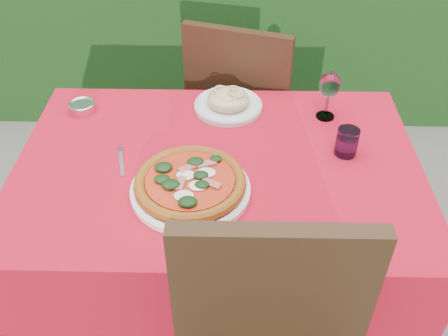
{
  "coord_description": "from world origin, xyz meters",
  "views": [
    {
      "loc": [
        0.04,
        -1.2,
        1.73
      ],
      "look_at": [
        0.02,
        -0.05,
        0.77
      ],
      "focal_mm": 40.0,
      "sensor_mm": 36.0,
      "label": 1
    }
  ],
  "objects_px": {
    "pasta_plate": "(228,102)",
    "wine_glass": "(330,87)",
    "chair_far": "(243,108)",
    "water_glass": "(347,143)",
    "fork": "(122,163)",
    "pizza_plate": "(190,185)",
    "steel_ramekin": "(83,108)"
  },
  "relations": [
    {
      "from": "chair_far",
      "to": "water_glass",
      "type": "height_order",
      "value": "chair_far"
    },
    {
      "from": "water_glass",
      "to": "fork",
      "type": "relative_size",
      "value": 0.56
    },
    {
      "from": "pizza_plate",
      "to": "steel_ramekin",
      "type": "relative_size",
      "value": 4.36
    },
    {
      "from": "chair_far",
      "to": "wine_glass",
      "type": "distance_m",
      "value": 0.56
    },
    {
      "from": "chair_far",
      "to": "fork",
      "type": "bearing_deg",
      "value": 76.24
    },
    {
      "from": "pasta_plate",
      "to": "chair_far",
      "type": "bearing_deg",
      "value": 79.18
    },
    {
      "from": "water_glass",
      "to": "wine_glass",
      "type": "relative_size",
      "value": 0.52
    },
    {
      "from": "pizza_plate",
      "to": "fork",
      "type": "distance_m",
      "value": 0.26
    },
    {
      "from": "fork",
      "to": "pizza_plate",
      "type": "bearing_deg",
      "value": -42.42
    },
    {
      "from": "chair_far",
      "to": "pasta_plate",
      "type": "distance_m",
      "value": 0.4
    },
    {
      "from": "water_glass",
      "to": "fork",
      "type": "xyz_separation_m",
      "value": [
        -0.7,
        -0.07,
        -0.04
      ]
    },
    {
      "from": "water_glass",
      "to": "fork",
      "type": "height_order",
      "value": "water_glass"
    },
    {
      "from": "water_glass",
      "to": "wine_glass",
      "type": "distance_m",
      "value": 0.22
    },
    {
      "from": "water_glass",
      "to": "chair_far",
      "type": "bearing_deg",
      "value": 118.87
    },
    {
      "from": "chair_far",
      "to": "pizza_plate",
      "type": "bearing_deg",
      "value": 95.39
    },
    {
      "from": "fork",
      "to": "wine_glass",
      "type": "bearing_deg",
      "value": 8.92
    },
    {
      "from": "pasta_plate",
      "to": "wine_glass",
      "type": "xyz_separation_m",
      "value": [
        0.34,
        -0.05,
        0.1
      ]
    },
    {
      "from": "chair_far",
      "to": "wine_glass",
      "type": "bearing_deg",
      "value": 144.84
    },
    {
      "from": "pasta_plate",
      "to": "steel_ramekin",
      "type": "height_order",
      "value": "pasta_plate"
    },
    {
      "from": "pasta_plate",
      "to": "wine_glass",
      "type": "relative_size",
      "value": 1.4
    },
    {
      "from": "chair_far",
      "to": "pizza_plate",
      "type": "height_order",
      "value": "chair_far"
    },
    {
      "from": "chair_far",
      "to": "pasta_plate",
      "type": "xyz_separation_m",
      "value": [
        -0.06,
        -0.32,
        0.23
      ]
    },
    {
      "from": "chair_far",
      "to": "pizza_plate",
      "type": "relative_size",
      "value": 2.57
    },
    {
      "from": "pizza_plate",
      "to": "water_glass",
      "type": "distance_m",
      "value": 0.51
    },
    {
      "from": "pasta_plate",
      "to": "water_glass",
      "type": "xyz_separation_m",
      "value": [
        0.37,
        -0.25,
        0.02
      ]
    },
    {
      "from": "pasta_plate",
      "to": "steel_ramekin",
      "type": "xyz_separation_m",
      "value": [
        -0.51,
        -0.03,
        -0.01
      ]
    },
    {
      "from": "water_glass",
      "to": "steel_ramekin",
      "type": "relative_size",
      "value": 1.08
    },
    {
      "from": "pizza_plate",
      "to": "wine_glass",
      "type": "relative_size",
      "value": 2.12
    },
    {
      "from": "steel_ramekin",
      "to": "chair_far",
      "type": "bearing_deg",
      "value": 31.16
    },
    {
      "from": "fork",
      "to": "pasta_plate",
      "type": "bearing_deg",
      "value": 31.15
    },
    {
      "from": "pizza_plate",
      "to": "chair_far",
      "type": "bearing_deg",
      "value": 77.93
    },
    {
      "from": "pizza_plate",
      "to": "pasta_plate",
      "type": "relative_size",
      "value": 1.51
    }
  ]
}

